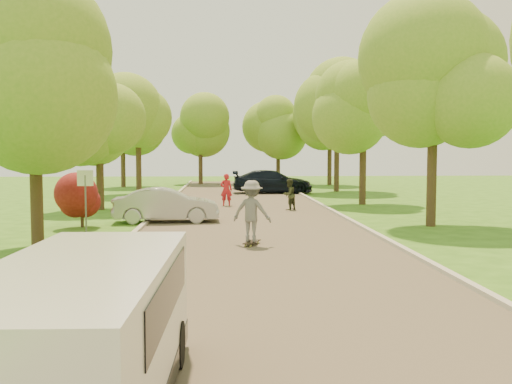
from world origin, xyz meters
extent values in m
plane|color=#336518|center=(0.00, 0.00, 0.00)|extent=(100.00, 100.00, 0.00)
cube|color=#4C4438|center=(0.00, 8.00, 0.01)|extent=(8.00, 60.00, 0.01)
cube|color=#B2AD9E|center=(-4.05, 8.00, 0.06)|extent=(0.18, 60.00, 0.12)
cube|color=#B2AD9E|center=(4.05, 8.00, 0.06)|extent=(0.18, 60.00, 0.12)
cylinder|color=#59595E|center=(-5.80, 4.00, 1.00)|extent=(0.06, 0.06, 2.00)
cube|color=white|center=(-5.80, 4.00, 1.90)|extent=(0.55, 0.04, 0.55)
cylinder|color=#382619|center=(-6.30, 5.50, 0.35)|extent=(0.12, 0.12, 0.70)
sphere|color=#590F0F|center=(-6.30, 5.50, 1.10)|extent=(1.70, 1.70, 1.70)
cylinder|color=#382619|center=(-6.50, 1.00, 1.80)|extent=(0.36, 0.36, 3.60)
sphere|color=olive|center=(-6.50, 1.00, 4.98)|extent=(4.60, 4.60, 4.60)
sphere|color=olive|center=(-5.81, 1.00, 5.67)|extent=(3.45, 3.45, 3.45)
cylinder|color=#382619|center=(-7.00, 12.00, 1.57)|extent=(0.36, 0.36, 3.15)
sphere|color=olive|center=(-7.00, 12.00, 4.41)|extent=(4.20, 4.20, 4.20)
sphere|color=olive|center=(-6.37, 12.00, 5.04)|extent=(3.15, 3.15, 3.15)
cylinder|color=#382619|center=(-6.60, 22.00, 1.91)|extent=(0.36, 0.36, 3.83)
sphere|color=olive|center=(-6.60, 22.00, 5.27)|extent=(4.80, 4.80, 4.80)
sphere|color=olive|center=(-5.88, 22.00, 5.99)|extent=(3.60, 3.60, 3.60)
cylinder|color=#382619|center=(6.80, 5.00, 1.91)|extent=(0.36, 0.36, 3.83)
sphere|color=olive|center=(6.80, 5.00, 5.33)|extent=(5.00, 5.00, 5.00)
sphere|color=olive|center=(7.55, 5.00, 6.08)|extent=(3.75, 3.75, 3.75)
cylinder|color=#382619|center=(6.40, 14.00, 1.69)|extent=(0.36, 0.36, 3.38)
sphere|color=olive|center=(6.40, 14.00, 4.70)|extent=(4.40, 4.40, 4.40)
sphere|color=olive|center=(7.06, 14.00, 5.36)|extent=(3.30, 3.30, 3.30)
cylinder|color=#382619|center=(7.00, 24.00, 2.02)|extent=(0.36, 0.36, 4.05)
sphere|color=olive|center=(7.00, 24.00, 5.61)|extent=(5.20, 5.20, 5.20)
sphere|color=olive|center=(7.78, 24.00, 6.39)|extent=(3.90, 3.90, 3.90)
cylinder|color=#382619|center=(-9.00, 30.00, 1.80)|extent=(0.36, 0.36, 3.60)
sphere|color=olive|center=(-9.00, 30.00, 5.10)|extent=(5.00, 5.00, 5.00)
sphere|color=olive|center=(-8.25, 30.00, 5.85)|extent=(3.75, 3.75, 3.75)
cylinder|color=#382619|center=(8.00, 32.00, 1.91)|extent=(0.36, 0.36, 3.83)
sphere|color=olive|center=(8.00, 32.00, 5.33)|extent=(5.00, 5.00, 5.00)
sphere|color=olive|center=(8.75, 32.00, 6.08)|extent=(3.75, 3.75, 3.75)
cylinder|color=#382619|center=(-3.00, 34.00, 1.69)|extent=(0.36, 0.36, 3.38)
sphere|color=olive|center=(-3.00, 34.00, 4.81)|extent=(4.80, 4.80, 4.80)
sphere|color=olive|center=(-2.28, 34.00, 5.53)|extent=(3.60, 3.60, 3.60)
cylinder|color=#382619|center=(4.00, 36.00, 1.80)|extent=(0.36, 0.36, 3.60)
sphere|color=olive|center=(4.00, 36.00, 5.10)|extent=(5.00, 5.00, 5.00)
sphere|color=olive|center=(4.75, 36.00, 5.85)|extent=(3.75, 3.75, 3.75)
cube|color=silver|center=(-2.50, -10.15, 0.92)|extent=(1.88, 4.47, 1.52)
cube|color=black|center=(-2.49, -9.92, 1.29)|extent=(1.87, 3.18, 0.51)
cylinder|color=black|center=(-3.24, -8.65, 0.30)|extent=(0.24, 0.61, 0.61)
cylinder|color=black|center=(-1.67, -8.70, 0.30)|extent=(0.24, 0.61, 0.61)
imported|color=#ABAAAF|center=(-3.30, 6.79, 0.69)|extent=(4.24, 1.67, 1.37)
imported|color=black|center=(2.30, 22.48, 0.79)|extent=(5.44, 2.27, 1.57)
cube|color=black|center=(-0.18, 0.93, 0.11)|extent=(0.60, 0.97, 0.02)
cylinder|color=#BFCC4C|center=(0.02, 1.21, 0.05)|extent=(0.06, 0.08, 0.07)
cylinder|color=#BFCC4C|center=(-0.13, 1.27, 0.05)|extent=(0.06, 0.08, 0.07)
cylinder|color=#BFCC4C|center=(-0.23, 0.59, 0.05)|extent=(0.06, 0.08, 0.07)
cylinder|color=#BFCC4C|center=(-0.39, 0.65, 0.05)|extent=(0.06, 0.08, 0.07)
imported|color=slate|center=(-0.18, 0.93, 1.04)|extent=(1.36, 1.08, 1.84)
imported|color=red|center=(-0.88, 13.52, 0.84)|extent=(0.64, 0.45, 1.68)
imported|color=#2E321E|center=(2.13, 11.18, 0.75)|extent=(0.93, 0.92, 1.51)
camera|label=1|loc=(-1.03, -15.98, 2.80)|focal=40.00mm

